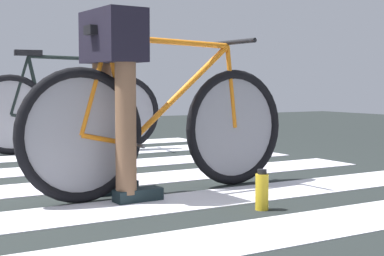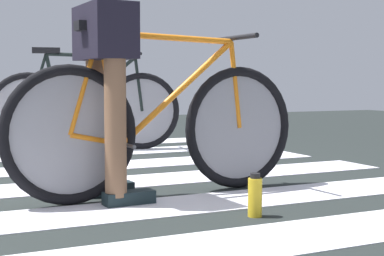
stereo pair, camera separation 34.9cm
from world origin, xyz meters
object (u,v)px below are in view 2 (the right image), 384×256
object	(u,v)px
bicycle_1_of_4	(160,126)
bicycle_3_of_4	(86,109)
cyclist_1_of_4	(106,75)
water_bottle	(255,196)

from	to	relation	value
bicycle_1_of_4	bicycle_3_of_4	xyz separation A→B (m)	(0.18, 2.23, 0.00)
bicycle_1_of_4	cyclist_1_of_4	world-z (taller)	cyclist_1_of_4
bicycle_1_of_4	water_bottle	world-z (taller)	bicycle_1_of_4
bicycle_1_of_4	bicycle_3_of_4	world-z (taller)	same
bicycle_3_of_4	cyclist_1_of_4	bearing A→B (deg)	-93.01
bicycle_3_of_4	water_bottle	xyz separation A→B (m)	(0.03, -2.89, -0.29)
bicycle_3_of_4	water_bottle	distance (m)	2.90
cyclist_1_of_4	water_bottle	distance (m)	0.99
bicycle_1_of_4	cyclist_1_of_4	size ratio (longest dim) A/B	1.70
bicycle_1_of_4	bicycle_3_of_4	distance (m)	2.24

